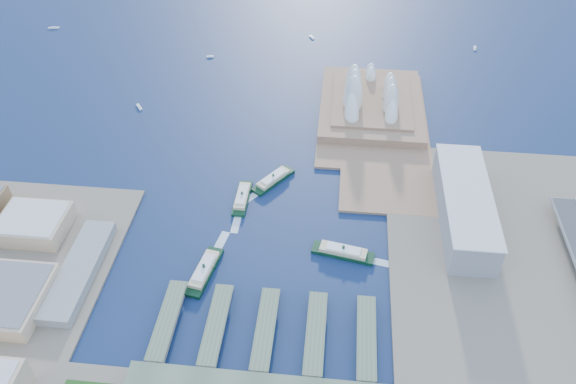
% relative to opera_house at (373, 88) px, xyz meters
% --- Properties ---
extents(ground, '(3000.00, 3000.00, 0.00)m').
position_rel_opera_house_xyz_m(ground, '(-105.00, -280.00, -32.00)').
color(ground, '#0E1A41').
rests_on(ground, ground).
extents(east_land, '(240.00, 500.00, 3.00)m').
position_rel_opera_house_xyz_m(east_land, '(135.00, -330.00, -30.50)').
color(east_land, '#796E5D').
rests_on(east_land, ground).
extents(peninsula, '(135.00, 220.00, 3.00)m').
position_rel_opera_house_xyz_m(peninsula, '(2.50, -20.00, -30.50)').
color(peninsula, '#956F51').
rests_on(peninsula, ground).
extents(opera_house, '(134.00, 180.00, 58.00)m').
position_rel_opera_house_xyz_m(opera_house, '(0.00, 0.00, 0.00)').
color(opera_house, white).
rests_on(opera_house, peninsula).
extents(toaster_building, '(45.00, 155.00, 35.00)m').
position_rel_opera_house_xyz_m(toaster_building, '(90.00, -200.00, -11.50)').
color(toaster_building, gray).
rests_on(toaster_building, east_land).
extents(ferry_wharves, '(184.00, 90.00, 9.30)m').
position_rel_opera_house_xyz_m(ferry_wharves, '(-91.00, -355.00, -27.35)').
color(ferry_wharves, '#56654D').
rests_on(ferry_wharves, ground).
extents(ferry_a, '(14.46, 55.06, 10.39)m').
position_rel_opera_house_xyz_m(ferry_a, '(-138.02, -190.15, -26.81)').
color(ferry_a, black).
rests_on(ferry_a, ground).
extents(ferry_b, '(44.72, 54.00, 10.65)m').
position_rel_opera_house_xyz_m(ferry_b, '(-108.62, -157.39, -26.67)').
color(ferry_b, black).
rests_on(ferry_b, ground).
extents(ferry_c, '(26.16, 62.47, 11.47)m').
position_rel_opera_house_xyz_m(ferry_c, '(-156.43, -295.08, -26.26)').
color(ferry_c, black).
rests_on(ferry_c, ground).
extents(ferry_d, '(61.77, 26.15, 11.34)m').
position_rel_opera_house_xyz_m(ferry_d, '(-28.62, -258.32, -26.33)').
color(ferry_d, black).
rests_on(ferry_d, ground).
extents(boat_a, '(11.71, 14.39, 2.89)m').
position_rel_opera_house_xyz_m(boat_a, '(-301.76, -26.21, -30.56)').
color(boat_a, white).
rests_on(boat_a, ground).
extents(boat_b, '(10.88, 5.79, 2.79)m').
position_rel_opera_house_xyz_m(boat_b, '(-237.35, 119.02, -30.60)').
color(boat_b, white).
rests_on(boat_b, ground).
extents(boat_c, '(5.71, 13.59, 2.96)m').
position_rel_opera_house_xyz_m(boat_c, '(160.40, 186.74, -30.52)').
color(boat_c, white).
rests_on(boat_c, ground).
extents(boat_d, '(17.71, 7.11, 2.92)m').
position_rel_opera_house_xyz_m(boat_d, '(-510.76, 189.00, -30.54)').
color(boat_d, white).
rests_on(boat_d, ground).
extents(boat_e, '(8.86, 11.76, 2.81)m').
position_rel_opera_house_xyz_m(boat_e, '(-90.79, 198.23, -30.59)').
color(boat_e, white).
rests_on(boat_e, ground).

